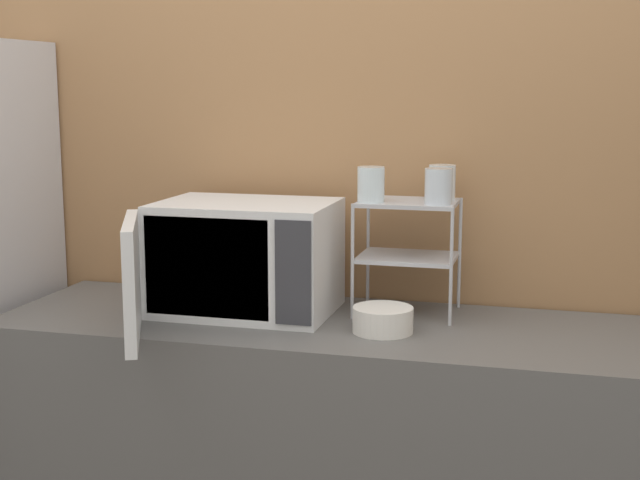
{
  "coord_description": "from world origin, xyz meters",
  "views": [
    {
      "loc": [
        0.59,
        -2.09,
        1.58
      ],
      "look_at": [
        -0.06,
        0.34,
        1.14
      ],
      "focal_mm": 50.0,
      "sensor_mm": 36.0,
      "label": 1
    }
  ],
  "objects_px": {
    "glass_front_right": "(439,186)",
    "bowl": "(383,320)",
    "microwave": "(241,258)",
    "dish_rack": "(408,233)",
    "glass_front_left": "(371,184)",
    "glass_back_right": "(442,182)"
  },
  "relations": [
    {
      "from": "glass_front_right",
      "to": "glass_front_left",
      "type": "bearing_deg",
      "value": 179.79
    },
    {
      "from": "dish_rack",
      "to": "glass_back_right",
      "type": "xyz_separation_m",
      "value": [
        0.09,
        0.06,
        0.14
      ]
    },
    {
      "from": "bowl",
      "to": "microwave",
      "type": "bearing_deg",
      "value": 167.23
    },
    {
      "from": "microwave",
      "to": "dish_rack",
      "type": "height_order",
      "value": "dish_rack"
    },
    {
      "from": "microwave",
      "to": "dish_rack",
      "type": "distance_m",
      "value": 0.5
    },
    {
      "from": "glass_front_left",
      "to": "dish_rack",
      "type": "bearing_deg",
      "value": 29.32
    },
    {
      "from": "glass_front_left",
      "to": "bowl",
      "type": "bearing_deg",
      "value": -66.83
    },
    {
      "from": "dish_rack",
      "to": "glass_back_right",
      "type": "height_order",
      "value": "glass_back_right"
    },
    {
      "from": "glass_front_left",
      "to": "bowl",
      "type": "relative_size",
      "value": 0.61
    },
    {
      "from": "microwave",
      "to": "bowl",
      "type": "relative_size",
      "value": 4.47
    },
    {
      "from": "microwave",
      "to": "glass_back_right",
      "type": "xyz_separation_m",
      "value": [
        0.57,
        0.18,
        0.22
      ]
    },
    {
      "from": "glass_front_left",
      "to": "glass_front_right",
      "type": "relative_size",
      "value": 1.0
    },
    {
      "from": "microwave",
      "to": "bowl",
      "type": "xyz_separation_m",
      "value": [
        0.45,
        -0.1,
        -0.13
      ]
    },
    {
      "from": "glass_front_right",
      "to": "microwave",
      "type": "bearing_deg",
      "value": -173.47
    },
    {
      "from": "dish_rack",
      "to": "glass_front_right",
      "type": "distance_m",
      "value": 0.18
    },
    {
      "from": "microwave",
      "to": "glass_front_left",
      "type": "relative_size",
      "value": 7.32
    },
    {
      "from": "glass_front_right",
      "to": "bowl",
      "type": "relative_size",
      "value": 0.61
    },
    {
      "from": "microwave",
      "to": "glass_front_left",
      "type": "height_order",
      "value": "glass_front_left"
    },
    {
      "from": "dish_rack",
      "to": "glass_front_left",
      "type": "xyz_separation_m",
      "value": [
        -0.1,
        -0.06,
        0.14
      ]
    },
    {
      "from": "microwave",
      "to": "dish_rack",
      "type": "relative_size",
      "value": 2.21
    },
    {
      "from": "dish_rack",
      "to": "bowl",
      "type": "height_order",
      "value": "dish_rack"
    },
    {
      "from": "microwave",
      "to": "glass_front_right",
      "type": "xyz_separation_m",
      "value": [
        0.57,
        0.07,
        0.22
      ]
    }
  ]
}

